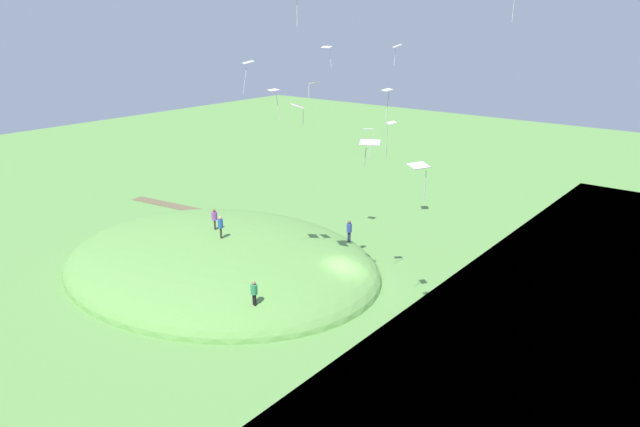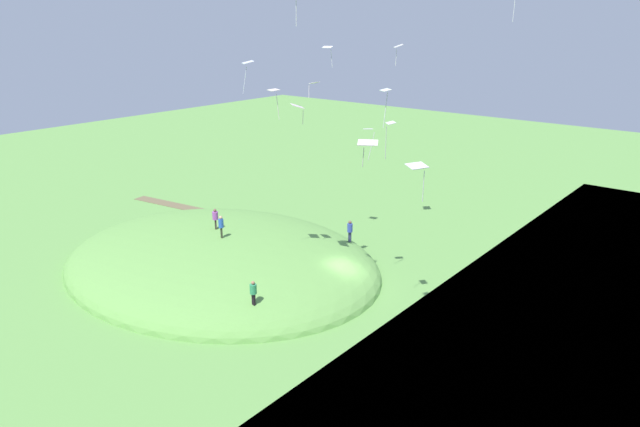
{
  "view_description": "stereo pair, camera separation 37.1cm",
  "coord_description": "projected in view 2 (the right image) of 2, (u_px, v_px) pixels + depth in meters",
  "views": [
    {
      "loc": [
        -22.41,
        31.45,
        18.5
      ],
      "look_at": [
        1.59,
        1.3,
        5.61
      ],
      "focal_mm": 32.8,
      "sensor_mm": 36.0,
      "label": 1
    },
    {
      "loc": [
        -22.7,
        31.22,
        18.5
      ],
      "look_at": [
        1.59,
        1.3,
        5.61
      ],
      "focal_mm": 32.8,
      "sensor_mm": 36.0,
      "label": 2
    }
  ],
  "objects": [
    {
      "name": "person_near_shore",
      "position": [
        253.0,
        290.0,
        36.26
      ],
      "size": [
        0.49,
        0.49,
        1.62
      ],
      "rotation": [
        0.0,
        0.0,
        3.0
      ],
      "color": "black",
      "rests_on": "grass_hill"
    },
    {
      "name": "kite_12",
      "position": [
        398.0,
        47.0,
        47.35
      ],
      "size": [
        1.19,
        1.25,
        1.72
      ],
      "color": "silver"
    },
    {
      "name": "kite_7",
      "position": [
        248.0,
        64.0,
        35.83
      ],
      "size": [
        1.16,
        1.08,
        2.0
      ],
      "color": "silver"
    },
    {
      "name": "kite_2",
      "position": [
        314.0,
        84.0,
        38.57
      ],
      "size": [
        0.54,
        0.67,
        1.05
      ],
      "color": "white"
    },
    {
      "name": "person_on_hilltop",
      "position": [
        215.0,
        217.0,
        46.23
      ],
      "size": [
        0.64,
        0.64,
        1.69
      ],
      "rotation": [
        0.0,
        0.0,
        2.48
      ],
      "color": "#312A25",
      "rests_on": "grass_hill"
    },
    {
      "name": "ground_plane",
      "position": [
        348.0,
        287.0,
        42.42
      ],
      "size": [
        160.0,
        160.0,
        0.0
      ],
      "primitive_type": "plane",
      "color": "#629848"
    },
    {
      "name": "kite_8",
      "position": [
        417.0,
        168.0,
        29.07
      ],
      "size": [
        1.05,
        1.22,
        1.98
      ],
      "color": "white"
    },
    {
      "name": "kite_6",
      "position": [
        368.0,
        143.0,
        28.22
      ],
      "size": [
        1.18,
        1.08,
        1.32
      ],
      "color": "silver"
    },
    {
      "name": "person_walking_path",
      "position": [
        221.0,
        224.0,
        44.31
      ],
      "size": [
        0.52,
        0.52,
        1.77
      ],
      "rotation": [
        0.0,
        0.0,
        2.66
      ],
      "color": "#343727",
      "rests_on": "grass_hill"
    },
    {
      "name": "dirt_path",
      "position": [
        179.0,
        206.0,
        60.55
      ],
      "size": [
        11.91,
        3.03,
        0.04
      ],
      "primitive_type": "cube",
      "rotation": [
        0.0,
        0.0,
        0.14
      ],
      "color": "brown",
      "rests_on": "ground_plane"
    },
    {
      "name": "person_with_child",
      "position": [
        350.0,
        229.0,
        47.23
      ],
      "size": [
        0.55,
        0.55,
        1.83
      ],
      "rotation": [
        0.0,
        0.0,
        0.34
      ],
      "color": "#2A2F50",
      "rests_on": "grass_hill"
    },
    {
      "name": "kite_4",
      "position": [
        298.0,
        106.0,
        37.28
      ],
      "size": [
        1.32,
        1.26,
        1.31
      ],
      "color": "white"
    },
    {
      "name": "kite_3",
      "position": [
        328.0,
        48.0,
        44.32
      ],
      "size": [
        0.86,
        0.71,
        1.59
      ],
      "color": "white"
    },
    {
      "name": "kite_5",
      "position": [
        274.0,
        92.0,
        37.7
      ],
      "size": [
        1.02,
        0.89,
        1.95
      ],
      "color": "silver"
    },
    {
      "name": "kite_10",
      "position": [
        369.0,
        133.0,
        38.59
      ],
      "size": [
        0.82,
        0.76,
        2.12
      ],
      "color": "silver"
    },
    {
      "name": "kite_0",
      "position": [
        385.0,
        95.0,
        29.66
      ],
      "size": [
        0.74,
        0.72,
        2.03
      ],
      "color": "white"
    },
    {
      "name": "kite_11",
      "position": [
        390.0,
        127.0,
        33.24
      ],
      "size": [
        0.82,
        0.79,
        2.22
      ],
      "color": "silver"
    },
    {
      "name": "grass_hill",
      "position": [
        221.0,
        264.0,
        46.25
      ],
      "size": [
        26.88,
        21.94,
        5.15
      ],
      "primitive_type": "ellipsoid",
      "color": "#67A04B",
      "rests_on": "ground_plane"
    }
  ]
}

